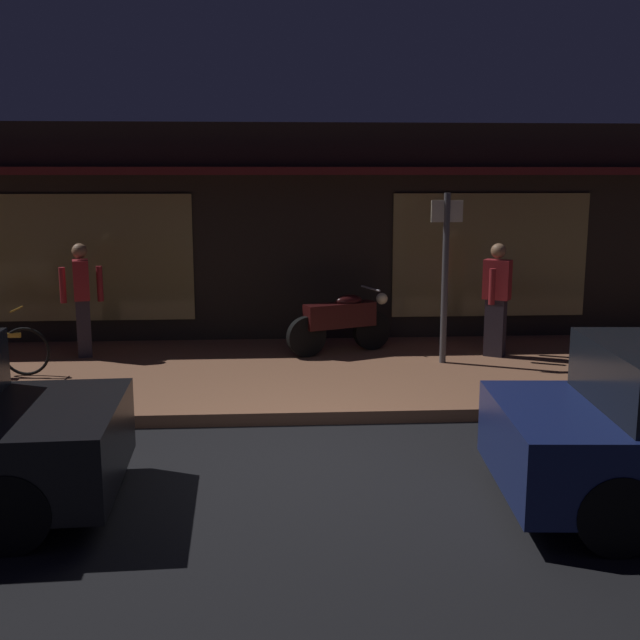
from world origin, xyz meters
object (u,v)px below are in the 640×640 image
at_px(person_photographer, 82,297).
at_px(person_bystander, 496,297).
at_px(motorcycle, 342,320).
at_px(sign_post, 445,268).

height_order(person_photographer, person_bystander, same).
relative_size(motorcycle, person_bystander, 0.97).
bearing_deg(sign_post, person_photographer, 172.06).
distance_m(person_photographer, person_bystander, 6.07).
bearing_deg(sign_post, person_bystander, 22.79).
xyz_separation_m(person_photographer, person_bystander, (6.06, -0.37, 0.00)).
distance_m(motorcycle, sign_post, 1.78).
height_order(motorcycle, sign_post, sign_post).
bearing_deg(person_bystander, person_photographer, 176.54).
bearing_deg(motorcycle, sign_post, -26.66).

